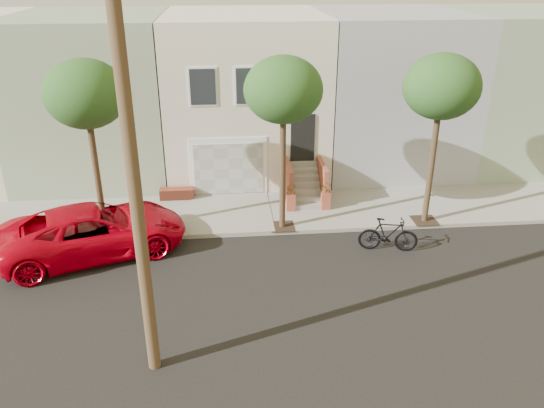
{
  "coord_description": "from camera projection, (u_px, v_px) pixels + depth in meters",
  "views": [
    {
      "loc": [
        -1.06,
        -14.05,
        9.31
      ],
      "look_at": [
        0.53,
        3.0,
        1.5
      ],
      "focal_mm": 35.6,
      "sensor_mm": 36.0,
      "label": 1
    }
  ],
  "objects": [
    {
      "name": "ground",
      "position": [
        264.0,
        289.0,
        16.68
      ],
      "size": [
        90.0,
        90.0,
        0.0
      ],
      "primitive_type": "plane",
      "color": "black",
      "rests_on": "ground"
    },
    {
      "name": "tree_right",
      "position": [
        442.0,
        88.0,
        18.58
      ],
      "size": [
        2.7,
        2.57,
        6.3
      ],
      "color": "#2D2116",
      "rests_on": "sidewalk"
    },
    {
      "name": "sidewalk",
      "position": [
        253.0,
        213.0,
        21.5
      ],
      "size": [
        40.0,
        3.7,
        0.15
      ],
      "primitive_type": "cube",
      "color": "gray",
      "rests_on": "ground"
    },
    {
      "name": "house_row",
      "position": [
        245.0,
        91.0,
        25.31
      ],
      "size": [
        33.1,
        11.7,
        7.0
      ],
      "color": "beige",
      "rests_on": "sidewalk"
    },
    {
      "name": "motorcycle",
      "position": [
        388.0,
        235.0,
        18.64
      ],
      "size": [
        2.12,
        0.98,
        1.23
      ],
      "primitive_type": "imported",
      "rotation": [
        0.0,
        0.0,
        1.37
      ],
      "color": "black",
      "rests_on": "ground"
    },
    {
      "name": "pickup_truck",
      "position": [
        94.0,
        231.0,
        18.36
      ],
      "size": [
        6.79,
        4.73,
        1.72
      ],
      "primitive_type": "imported",
      "rotation": [
        0.0,
        0.0,
        1.9
      ],
      "color": "#BE0013",
      "rests_on": "ground"
    },
    {
      "name": "tree_left",
      "position": [
        85.0,
        95.0,
        17.57
      ],
      "size": [
        2.7,
        2.57,
        6.3
      ],
      "color": "#2D2116",
      "rests_on": "sidewalk"
    },
    {
      "name": "tree_mid",
      "position": [
        283.0,
        91.0,
        18.12
      ],
      "size": [
        2.7,
        2.57,
        6.3
      ],
      "color": "#2D2116",
      "rests_on": "sidewalk"
    }
  ]
}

